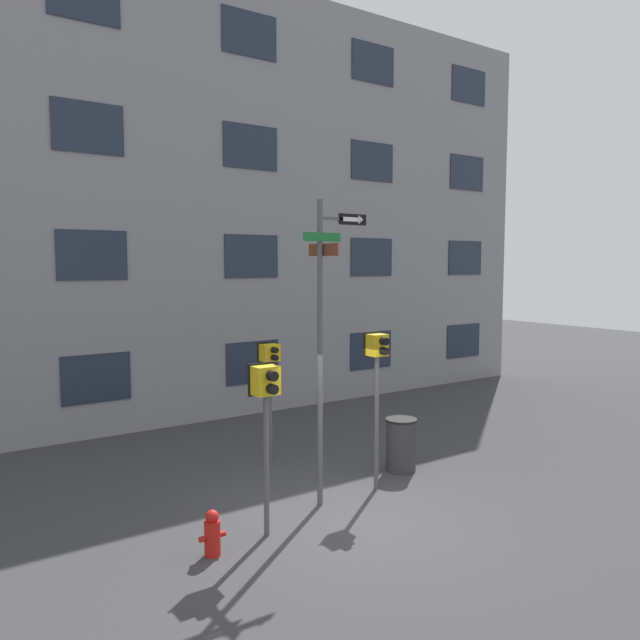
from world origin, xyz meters
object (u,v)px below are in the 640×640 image
object	(u,v)px
pedestrian_signal_across	(270,368)
trash_bin	(401,445)
pedestrian_signal_right	(377,368)
pedestrian_signal_left	(266,399)
street_sign_pole	(324,329)
fire_hydrant	(212,534)

from	to	relation	value
pedestrian_signal_across	trash_bin	size ratio (longest dim) A/B	2.37
pedestrian_signal_across	trash_bin	distance (m)	2.94
pedestrian_signal_right	trash_bin	distance (m)	2.00
pedestrian_signal_left	trash_bin	bearing A→B (deg)	16.08
street_sign_pole	pedestrian_signal_right	distance (m)	1.38
pedestrian_signal_left	fire_hydrant	xyz separation A→B (m)	(-0.93, -0.12, -1.72)
pedestrian_signal_left	pedestrian_signal_across	world-z (taller)	pedestrian_signal_left
trash_bin	fire_hydrant	bearing A→B (deg)	-165.63
pedestrian_signal_right	trash_bin	bearing A→B (deg)	25.51
pedestrian_signal_left	pedestrian_signal_right	bearing A→B (deg)	11.97
pedestrian_signal_right	pedestrian_signal_across	size ratio (longest dim) A/B	1.16
pedestrian_signal_across	trash_bin	bearing A→B (deg)	-46.61
fire_hydrant	trash_bin	world-z (taller)	trash_bin
pedestrian_signal_right	street_sign_pole	bearing A→B (deg)	-178.48
pedestrian_signal_left	pedestrian_signal_right	world-z (taller)	pedestrian_signal_right
street_sign_pole	trash_bin	world-z (taller)	street_sign_pole
pedestrian_signal_across	street_sign_pole	bearing A→B (deg)	-99.23
fire_hydrant	pedestrian_signal_right	bearing A→B (deg)	10.82
pedestrian_signal_left	pedestrian_signal_right	size ratio (longest dim) A/B	0.91
pedestrian_signal_right	fire_hydrant	bearing A→B (deg)	-169.18
pedestrian_signal_right	trash_bin	world-z (taller)	pedestrian_signal_right
street_sign_pole	pedestrian_signal_across	xyz separation A→B (m)	(0.39, 2.40, -1.02)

